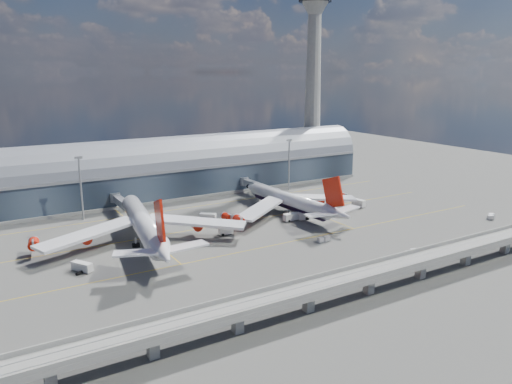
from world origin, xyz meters
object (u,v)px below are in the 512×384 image
airliner_left (144,225)px  cargo_train_2 (491,217)px  control_tower (313,83)px  floodlight_mast_right (289,163)px  service_truck_0 (82,267)px  floodlight_mast_left (81,186)px  service_truck_2 (293,217)px  cargo_train_1 (407,255)px  cargo_train_0 (324,239)px  airliner_right (292,202)px  service_truck_1 (226,231)px  service_truck_5 (208,217)px  service_truck_3 (301,215)px  service_truck_4 (359,203)px

airliner_left → cargo_train_2: bearing=-9.0°
cargo_train_2 → control_tower: bearing=33.2°
control_tower → floodlight_mast_right: size_ratio=4.01×
service_truck_0 → cargo_train_2: service_truck_0 is taller
floodlight_mast_left → airliner_left: floodlight_mast_left is taller
floodlight_mast_left → service_truck_0: floodlight_mast_left is taller
service_truck_2 → cargo_train_1: 53.06m
cargo_train_0 → cargo_train_1: size_ratio=0.45×
floodlight_mast_left → cargo_train_1: floodlight_mast_left is taller
airliner_left → airliner_right: 64.50m
airliner_left → cargo_train_1: airliner_left is taller
airliner_right → service_truck_1: size_ratio=12.52×
floodlight_mast_left → cargo_train_1: bearing=-50.9°
airliner_right → cargo_train_2: bearing=-39.2°
control_tower → service_truck_2: 108.51m
service_truck_0 → service_truck_1: bearing=-22.1°
airliner_right → service_truck_0: (-88.39, -18.26, -4.00)m
floodlight_mast_right → service_truck_0: (-112.42, -55.09, -12.16)m
service_truck_5 → cargo_train_0: (23.81, -43.47, -0.70)m
cargo_train_1 → cargo_train_2: cargo_train_1 is taller
service_truck_1 → service_truck_2: (31.31, 1.94, 0.06)m
service_truck_1 → service_truck_3: size_ratio=0.75×
service_truck_0 → cargo_train_1: (91.24, -41.81, -0.52)m
airliner_left → service_truck_2: airliner_left is taller
airliner_right → service_truck_2: 9.59m
floodlight_mast_left → service_truck_3: size_ratio=3.64×
service_truck_1 → cargo_train_2: size_ratio=0.97×
floodlight_mast_right → airliner_left: floodlight_mast_right is taller
cargo_train_0 → cargo_train_1: 28.96m
service_truck_1 → cargo_train_2: bearing=-105.1°
service_truck_4 → cargo_train_0: service_truck_4 is taller
service_truck_0 → service_truck_4: 121.26m
service_truck_3 → service_truck_2: bearing=-151.2°
cargo_train_1 → service_truck_2: bearing=18.7°
floodlight_mast_left → floodlight_mast_right: (100.00, 0.00, 0.00)m
cargo_train_0 → cargo_train_2: 76.43m
control_tower → cargo_train_2: 122.73m
service_truck_2 → cargo_train_2: size_ratio=1.51×
cargo_train_0 → cargo_train_2: size_ratio=0.91×
service_truck_4 → cargo_train_1: size_ratio=0.55×
floodlight_mast_right → service_truck_3: floodlight_mast_right is taller
service_truck_0 → cargo_train_2: 156.25m
service_truck_0 → service_truck_1: service_truck_1 is taller
floodlight_mast_left → cargo_train_0: (65.81, -71.03, -12.75)m
floodlight_mast_right → service_truck_3: (-24.43, -44.24, -11.99)m
service_truck_5 → airliner_left: bearing=156.8°
control_tower → airliner_left: 148.43m
service_truck_1 → cargo_train_0: bearing=-128.8°
control_tower → cargo_train_2: size_ratio=18.76×
floodlight_mast_right → service_truck_0: floodlight_mast_right is taller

